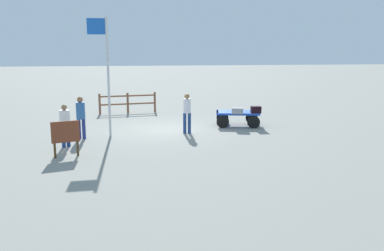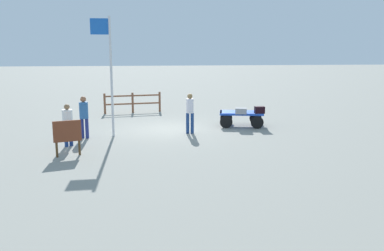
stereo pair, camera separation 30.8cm
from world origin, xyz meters
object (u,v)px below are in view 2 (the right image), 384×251
object	(u,v)px
signboard	(67,134)
worker_supervisor	(68,121)
suitcase_grey	(241,111)
worker_lead	(190,111)
flagpole	(109,67)
suitcase_tan	(260,110)
worker_trailing	(84,114)
luggage_cart	(241,116)

from	to	relation	value
signboard	worker_supervisor	bearing A→B (deg)	-80.19
suitcase_grey	worker_supervisor	world-z (taller)	worker_supervisor
signboard	suitcase_grey	bearing A→B (deg)	-149.26
worker_supervisor	worker_lead	bearing A→B (deg)	-159.03
worker_supervisor	flagpole	xyz separation A→B (m)	(-1.44, -1.63, 1.93)
worker_supervisor	signboard	distance (m)	1.48
suitcase_grey	worker_supervisor	bearing A→B (deg)	20.41
suitcase_tan	signboard	distance (m)	8.83
worker_lead	worker_trailing	size ratio (longest dim) A/B	1.00
suitcase_tan	worker_trailing	distance (m)	7.77
suitcase_tan	flagpole	bearing A→B (deg)	9.20
luggage_cart	worker_trailing	world-z (taller)	worker_trailing
suitcase_grey	flagpole	bearing A→B (deg)	10.30
suitcase_grey	flagpole	size ratio (longest dim) A/B	0.12
worker_lead	flagpole	bearing A→B (deg)	3.40
worker_supervisor	suitcase_grey	bearing A→B (deg)	-159.59
luggage_cart	suitcase_tan	size ratio (longest dim) A/B	4.86
worker_lead	suitcase_tan	bearing A→B (deg)	-165.12
luggage_cart	suitcase_tan	xyz separation A→B (m)	(-0.74, 0.52, 0.35)
suitcase_grey	signboard	bearing A→B (deg)	30.74
suitcase_tan	worker_trailing	world-z (taller)	worker_trailing
worker_supervisor	flagpole	bearing A→B (deg)	-131.45
luggage_cart	worker_trailing	size ratio (longest dim) A/B	1.26
worker_supervisor	signboard	bearing A→B (deg)	99.81
worker_trailing	flagpole	size ratio (longest dim) A/B	0.35
suitcase_tan	signboard	size ratio (longest dim) A/B	0.36
luggage_cart	signboard	bearing A→B (deg)	33.49
suitcase_grey	worker_lead	distance (m)	2.57
suitcase_grey	suitcase_tan	size ratio (longest dim) A/B	1.30
suitcase_grey	signboard	distance (m)	8.06
worker_trailing	flagpole	distance (m)	2.16
worker_lead	signboard	size ratio (longest dim) A/B	1.40
flagpole	suitcase_tan	bearing A→B (deg)	-170.80
worker_supervisor	signboard	size ratio (longest dim) A/B	1.30
suitcase_grey	worker_trailing	size ratio (longest dim) A/B	0.34
luggage_cart	suitcase_grey	xyz separation A→B (m)	(0.12, 0.54, 0.32)
worker_trailing	worker_supervisor	distance (m)	1.39
suitcase_grey	worker_trailing	xyz separation A→B (m)	(6.78, 1.34, 0.21)
suitcase_grey	worker_lead	xyz separation A→B (m)	(2.42, 0.85, 0.18)
luggage_cart	signboard	size ratio (longest dim) A/B	1.76
signboard	luggage_cart	bearing A→B (deg)	-146.51
flagpole	luggage_cart	bearing A→B (deg)	-164.85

